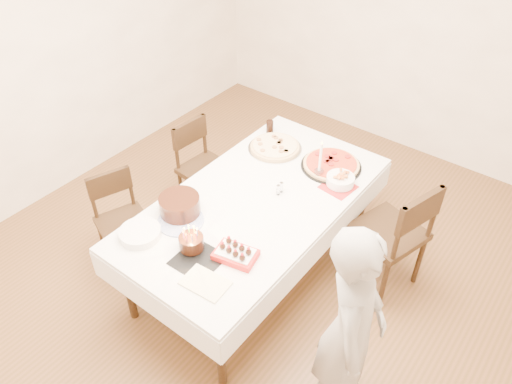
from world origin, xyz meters
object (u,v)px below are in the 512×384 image
Objects in this scene: chair_left_savory at (206,170)px; cola_glass at (270,127)px; chair_left_dessert at (124,224)px; person at (351,331)px; dining_table at (256,236)px; chair_right_savory at (388,232)px; strawberry_box at (236,254)px; pizza_white at (275,147)px; pasta_bowl at (340,180)px; layer_cake at (180,206)px; pizza_pepperoni at (331,164)px; birthday_cake at (191,239)px; taper_candle at (320,159)px.

cola_glass is (0.37, 0.45, 0.37)m from chair_left_savory.
person is (2.01, -0.01, 0.35)m from chair_left_dessert.
chair_right_savory reaches higher than dining_table.
person is 0.87m from strawberry_box.
chair_left_dessert is at bearing -117.42° from pizza_white.
chair_left_savory is at bearing 42.76° from person.
cola_glass is at bearing 118.02° from strawberry_box.
pasta_bowl reaches higher than strawberry_box.
layer_cake is (-1.18, -0.98, 0.32)m from chair_right_savory.
pasta_bowl is at bearing -6.81° from pizza_white.
person is 3.13× the size of pizza_pepperoni.
person is at bearing 3.70° from birthday_cake.
chair_right_savory is 6.18× the size of birthday_cake.
chair_left_dessert is at bearing -147.42° from dining_table.
person reaches higher than strawberry_box.
chair_right_savory is 1.57m from layer_cake.
chair_right_savory is (0.84, 0.54, 0.13)m from dining_table.
layer_cake is (-0.06, -1.06, 0.05)m from pizza_white.
dining_table is 10.01× the size of pasta_bowl.
dining_table is 0.72m from layer_cake.
person reaches higher than pizza_pepperoni.
chair_left_dessert is 3.86× the size of pasta_bowl.
chair_right_savory is 1.23× the size of chair_left_dessert.
taper_candle is (0.22, 0.52, 0.54)m from dining_table.
strawberry_box is (-0.15, -1.07, -0.01)m from pasta_bowl.
pizza_white is at bearing -44.00° from cola_glass.
chair_left_savory is 1.06× the size of chair_left_dessert.
cola_glass is (-1.30, 0.26, 0.30)m from chair_right_savory.
chair_left_savory is 5.36× the size of birthday_cake.
pizza_pepperoni is 1.32× the size of layer_cake.
taper_candle is 0.91× the size of layer_cake.
pizza_pepperoni is at bearing -157.02° from chair_left_savory.
taper_candle is at bearing -11.16° from pizza_white.
layer_cake is (0.49, -0.79, 0.38)m from chair_left_savory.
cola_glass is (-1.58, 1.37, 0.05)m from person.
layer_cake is at bearing -126.98° from dining_table.
chair_right_savory is at bearing 60.87° from strawberry_box.
chair_left_dessert is 0.54× the size of person.
person is at bearing -41.01° from cola_glass.
pizza_white is 1.27m from strawberry_box.
strawberry_box is at bearing -97.99° from pasta_bowl.
dining_table is at bearing -108.13° from pizza_pepperoni.
layer_cake reaches higher than dining_table.
dining_table is at bearing -131.56° from chair_right_savory.
chair_right_savory is 3.71× the size of strawberry_box.
taper_candle is (-0.18, -0.02, 0.13)m from pasta_bowl.
cola_glass is at bearing 27.06° from person.
pizza_pepperoni is 2.96× the size of birthday_cake.
chair_right_savory is at bearing -11.23° from cola_glass.
chair_left_dessert is at bearing -167.52° from layer_cake.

